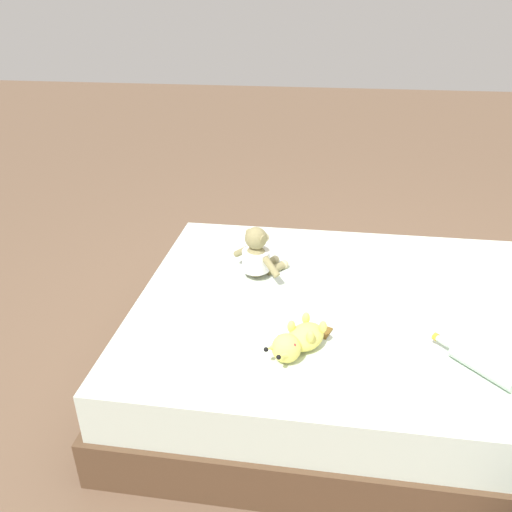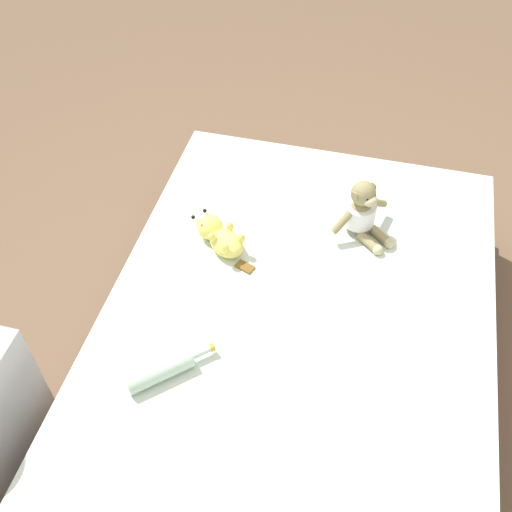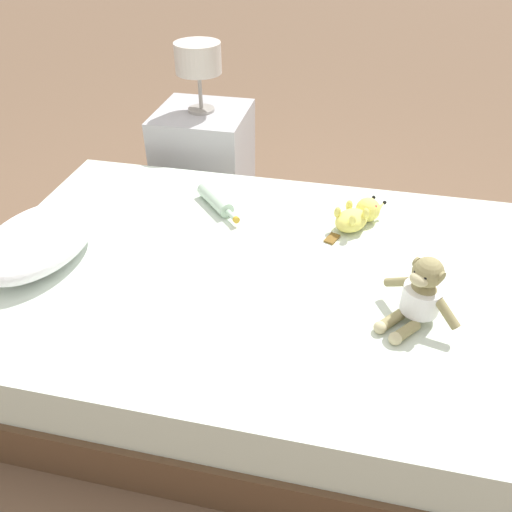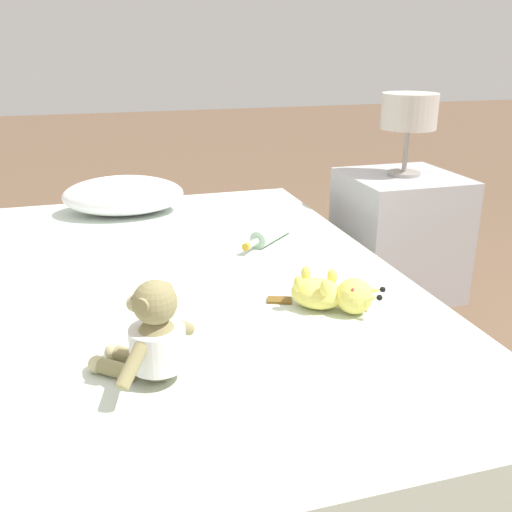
% 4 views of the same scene
% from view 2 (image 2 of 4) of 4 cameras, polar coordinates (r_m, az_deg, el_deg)
% --- Properties ---
extents(ground_plane, '(16.00, 16.00, 0.00)m').
position_cam_2_polar(ground_plane, '(2.42, 3.03, -12.78)').
color(ground_plane, brown).
extents(bed, '(1.40, 2.10, 0.40)m').
position_cam_2_polar(bed, '(2.25, 3.23, -10.36)').
color(bed, brown).
rests_on(bed, ground_plane).
extents(plush_monkey, '(0.25, 0.26, 0.24)m').
position_cam_2_polar(plush_monkey, '(2.36, 10.02, 4.11)').
color(plush_monkey, '#8E8456').
rests_on(plush_monkey, bed).
extents(plush_yellow_creature, '(0.30, 0.23, 0.10)m').
position_cam_2_polar(plush_yellow_creature, '(2.31, -3.49, 1.91)').
color(plush_yellow_creature, '#EAE066').
rests_on(plush_yellow_creature, bed).
extents(glass_bottle, '(0.25, 0.24, 0.06)m').
position_cam_2_polar(glass_bottle, '(1.99, -8.92, -10.67)').
color(glass_bottle, '#B2D1B7').
rests_on(glass_bottle, bed).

